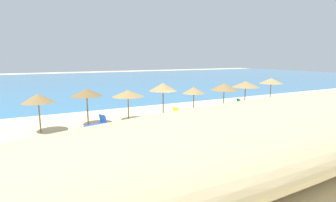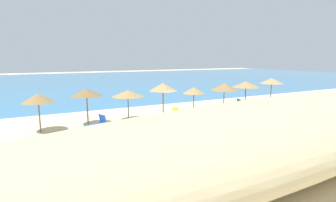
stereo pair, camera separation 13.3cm
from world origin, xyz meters
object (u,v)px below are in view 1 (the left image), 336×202
(lounge_chair_0, at_px, (171,116))
(cooler_box, at_px, (240,112))
(beach_umbrella_0, at_px, (38,98))
(beach_umbrella_4, at_px, (194,90))
(lounge_chair_2, at_px, (234,107))
(beach_umbrella_7, at_px, (271,81))
(lounge_chair_1, at_px, (97,124))
(beach_umbrella_2, at_px, (128,93))
(beach_umbrella_1, at_px, (87,93))
(beach_umbrella_6, at_px, (246,84))
(beach_umbrella_3, at_px, (163,87))
(beach_umbrella_5, at_px, (224,87))

(lounge_chair_0, xyz_separation_m, cooler_box, (6.64, -0.68, -0.23))
(beach_umbrella_0, xyz_separation_m, lounge_chair_0, (9.32, -1.22, -1.91))
(beach_umbrella_4, height_order, lounge_chair_2, beach_umbrella_4)
(beach_umbrella_0, height_order, beach_umbrella_7, beach_umbrella_7)
(lounge_chair_1, bearing_deg, beach_umbrella_2, -92.53)
(beach_umbrella_0, distance_m, beach_umbrella_4, 12.26)
(beach_umbrella_2, distance_m, beach_umbrella_4, 5.99)
(beach_umbrella_1, xyz_separation_m, lounge_chair_1, (0.38, -1.28, -2.08))
(beach_umbrella_7, relative_size, cooler_box, 4.88)
(lounge_chair_1, bearing_deg, beach_umbrella_4, -108.91)
(beach_umbrella_6, bearing_deg, beach_umbrella_1, 178.55)
(lounge_chair_0, bearing_deg, beach_umbrella_2, 45.62)
(beach_umbrella_3, distance_m, beach_umbrella_6, 8.93)
(beach_umbrella_0, relative_size, beach_umbrella_2, 1.06)
(beach_umbrella_6, distance_m, beach_umbrella_7, 3.25)
(beach_umbrella_0, distance_m, beach_umbrella_3, 9.37)
(beach_umbrella_0, height_order, beach_umbrella_2, beach_umbrella_0)
(beach_umbrella_2, height_order, beach_umbrella_4, beach_umbrella_2)
(lounge_chair_2, bearing_deg, cooler_box, 178.87)
(lounge_chair_0, bearing_deg, beach_umbrella_4, -84.88)
(lounge_chair_0, bearing_deg, beach_umbrella_6, -100.72)
(lounge_chair_2, bearing_deg, beach_umbrella_4, 88.72)
(beach_umbrella_1, distance_m, cooler_box, 13.17)
(beach_umbrella_3, distance_m, cooler_box, 7.35)
(beach_umbrella_4, xyz_separation_m, lounge_chair_0, (-2.94, -1.29, -1.72))
(lounge_chair_2, xyz_separation_m, cooler_box, (-0.24, -1.10, -0.29))
(beach_umbrella_0, bearing_deg, beach_umbrella_4, 0.33)
(lounge_chair_1, bearing_deg, beach_umbrella_6, -111.66)
(lounge_chair_1, xyz_separation_m, lounge_chair_2, (12.63, 0.08, 0.10))
(beach_umbrella_3, xyz_separation_m, beach_umbrella_5, (6.25, -0.27, -0.27))
(beach_umbrella_1, height_order, beach_umbrella_6, beach_umbrella_1)
(lounge_chair_1, bearing_deg, lounge_chair_2, -114.79)
(beach_umbrella_6, relative_size, lounge_chair_0, 1.56)
(lounge_chair_0, bearing_deg, beach_umbrella_7, -104.10)
(beach_umbrella_2, bearing_deg, lounge_chair_0, -25.79)
(beach_umbrella_0, bearing_deg, lounge_chair_0, -7.46)
(beach_umbrella_3, relative_size, beach_umbrella_6, 1.08)
(beach_umbrella_5, distance_m, beach_umbrella_6, 2.67)
(lounge_chair_2, height_order, cooler_box, lounge_chair_2)
(lounge_chair_1, distance_m, cooler_box, 12.43)
(beach_umbrella_1, distance_m, lounge_chair_1, 2.47)
(beach_umbrella_1, height_order, beach_umbrella_7, beach_umbrella_7)
(beach_umbrella_7, height_order, lounge_chair_0, beach_umbrella_7)
(beach_umbrella_0, distance_m, beach_umbrella_1, 3.21)
(beach_umbrella_0, relative_size, lounge_chair_2, 1.48)
(beach_umbrella_6, height_order, lounge_chair_1, beach_umbrella_6)
(beach_umbrella_0, height_order, lounge_chair_2, beach_umbrella_0)
(beach_umbrella_1, xyz_separation_m, lounge_chair_0, (6.13, -1.62, -2.05))
(lounge_chair_1, distance_m, lounge_chair_2, 12.63)
(beach_umbrella_2, height_order, lounge_chair_2, beach_umbrella_2)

